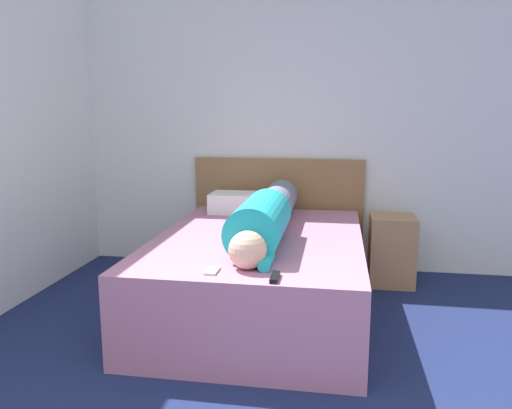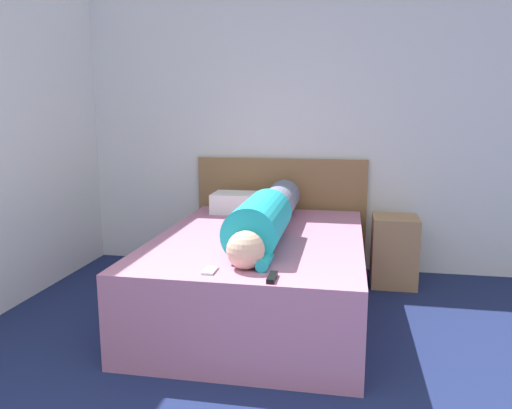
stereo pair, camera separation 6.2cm
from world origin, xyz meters
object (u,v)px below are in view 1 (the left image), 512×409
(pillow_near_headboard, at_px, (241,203))
(cell_phone, at_px, (212,271))
(person_lying, at_px, (267,215))
(tv_remote, at_px, (275,277))
(nightstand, at_px, (392,250))
(bed, at_px, (259,274))

(pillow_near_headboard, distance_m, cell_phone, 1.63)
(person_lying, height_order, cell_phone, person_lying)
(person_lying, height_order, pillow_near_headboard, person_lying)
(tv_remote, bearing_deg, pillow_near_headboard, 106.73)
(person_lying, xyz_separation_m, pillow_near_headboard, (-0.34, 0.79, -0.06))
(nightstand, bearing_deg, tv_remote, -114.59)
(cell_phone, bearing_deg, nightstand, 55.18)
(pillow_near_headboard, bearing_deg, tv_remote, -73.27)
(bed, xyz_separation_m, person_lying, (0.05, 0.00, 0.43))
(bed, bearing_deg, tv_remote, -76.09)
(nightstand, relative_size, cell_phone, 4.42)
(bed, distance_m, tv_remote, 0.98)
(pillow_near_headboard, relative_size, tv_remote, 3.47)
(tv_remote, xyz_separation_m, cell_phone, (-0.35, 0.07, -0.01))
(bed, relative_size, tv_remote, 13.39)
(bed, bearing_deg, cell_phone, -98.65)
(person_lying, xyz_separation_m, cell_phone, (-0.18, -0.84, -0.14))
(tv_remote, bearing_deg, person_lying, 100.71)
(nightstand, bearing_deg, bed, -142.13)
(nightstand, distance_m, tv_remote, 1.86)
(nightstand, distance_m, person_lying, 1.28)
(pillow_near_headboard, bearing_deg, person_lying, -66.80)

